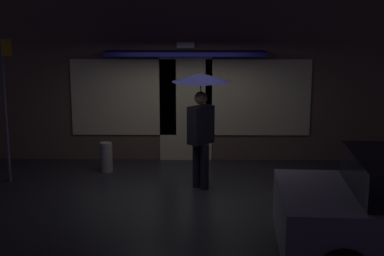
{
  "coord_description": "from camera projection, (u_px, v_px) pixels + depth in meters",
  "views": [
    {
      "loc": [
        0.28,
        -9.49,
        3.19
      ],
      "look_at": [
        0.15,
        0.26,
        1.11
      ],
      "focal_mm": 52.82,
      "sensor_mm": 36.0,
      "label": 1
    }
  ],
  "objects": [
    {
      "name": "street_sign_post",
      "position": [
        4.0,
        100.0,
        10.28
      ],
      "size": [
        0.4,
        0.07,
        2.74
      ],
      "color": "#595B60",
      "rests_on": "ground"
    },
    {
      "name": "building_facade",
      "position": [
        186.0,
        58.0,
        11.79
      ],
      "size": [
        10.15,
        1.0,
        4.37
      ],
      "color": "brown",
      "rests_on": "ground"
    },
    {
      "name": "ground_plane",
      "position": [
        183.0,
        192.0,
        9.95
      ],
      "size": [
        18.0,
        18.0,
        0.0
      ],
      "primitive_type": "plane",
      "color": "#26262B"
    },
    {
      "name": "person_with_umbrella",
      "position": [
        201.0,
        103.0,
        9.88
      ],
      "size": [
        1.01,
        1.01,
        2.08
      ],
      "rotation": [
        0.0,
        0.0,
        0.8
      ],
      "color": "black",
      "rests_on": "ground"
    },
    {
      "name": "sidewalk_bollard",
      "position": [
        106.0,
        157.0,
        11.16
      ],
      "size": [
        0.24,
        0.24,
        0.59
      ],
      "primitive_type": "cylinder",
      "color": "#9E998E",
      "rests_on": "ground"
    }
  ]
}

